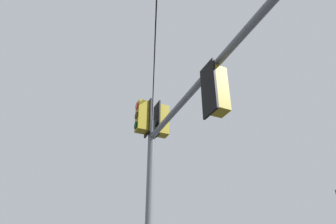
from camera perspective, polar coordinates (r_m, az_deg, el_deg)
signal_mast_assembly at (r=7.08m, az=-0.17°, el=-7.18°), size 3.12×5.80×6.60m
overhead_wire_span at (r=10.09m, az=-2.78°, el=3.26°), size 1.81×19.94×2.54m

